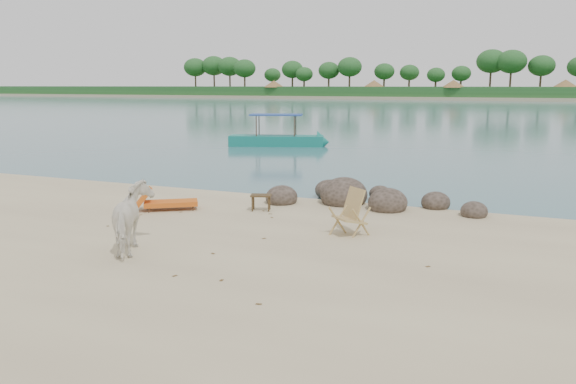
{
  "coord_description": "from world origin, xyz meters",
  "views": [
    {
      "loc": [
        5.59,
        -9.86,
        3.45
      ],
      "look_at": [
        0.66,
        2.0,
        1.0
      ],
      "focal_mm": 35.0,
      "sensor_mm": 36.0,
      "label": 1
    }
  ],
  "objects_px": {
    "boulders": "(358,198)",
    "side_table": "(261,204)",
    "lounge_chair": "(171,201)",
    "boat_near": "(276,119)",
    "deck_chair": "(350,214)",
    "cow": "(134,220)"
  },
  "relations": [
    {
      "from": "cow",
      "to": "deck_chair",
      "type": "height_order",
      "value": "cow"
    },
    {
      "from": "cow",
      "to": "deck_chair",
      "type": "xyz_separation_m",
      "value": [
        3.77,
        2.97,
        -0.18
      ]
    },
    {
      "from": "boulders",
      "to": "side_table",
      "type": "xyz_separation_m",
      "value": [
        -2.23,
        -1.91,
        0.03
      ]
    },
    {
      "from": "boat_near",
      "to": "deck_chair",
      "type": "bearing_deg",
      "value": -79.18
    },
    {
      "from": "lounge_chair",
      "to": "deck_chair",
      "type": "xyz_separation_m",
      "value": [
        5.37,
        -0.69,
        0.26
      ]
    },
    {
      "from": "deck_chair",
      "to": "boat_near",
      "type": "relative_size",
      "value": 0.17
    },
    {
      "from": "deck_chair",
      "to": "lounge_chair",
      "type": "bearing_deg",
      "value": -146.0
    },
    {
      "from": "cow",
      "to": "side_table",
      "type": "height_order",
      "value": "cow"
    },
    {
      "from": "boulders",
      "to": "deck_chair",
      "type": "distance_m",
      "value": 3.55
    },
    {
      "from": "cow",
      "to": "boulders",
      "type": "bearing_deg",
      "value": -146.8
    },
    {
      "from": "side_table",
      "to": "lounge_chair",
      "type": "distance_m",
      "value": 2.53
    },
    {
      "from": "side_table",
      "to": "boat_near",
      "type": "bearing_deg",
      "value": 93.99
    },
    {
      "from": "boulders",
      "to": "lounge_chair",
      "type": "bearing_deg",
      "value": -149.14
    },
    {
      "from": "lounge_chair",
      "to": "deck_chair",
      "type": "distance_m",
      "value": 5.42
    },
    {
      "from": "boulders",
      "to": "deck_chair",
      "type": "bearing_deg",
      "value": -77.72
    },
    {
      "from": "side_table",
      "to": "deck_chair",
      "type": "xyz_separation_m",
      "value": [
        2.99,
        -1.54,
        0.3
      ]
    },
    {
      "from": "boulders",
      "to": "side_table",
      "type": "height_order",
      "value": "boulders"
    },
    {
      "from": "side_table",
      "to": "lounge_chair",
      "type": "height_order",
      "value": "lounge_chair"
    },
    {
      "from": "cow",
      "to": "deck_chair",
      "type": "bearing_deg",
      "value": -173.36
    },
    {
      "from": "side_table",
      "to": "deck_chair",
      "type": "distance_m",
      "value": 3.37
    },
    {
      "from": "lounge_chair",
      "to": "boat_near",
      "type": "bearing_deg",
      "value": 70.41
    },
    {
      "from": "lounge_chair",
      "to": "deck_chair",
      "type": "bearing_deg",
      "value": -41.14
    }
  ]
}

